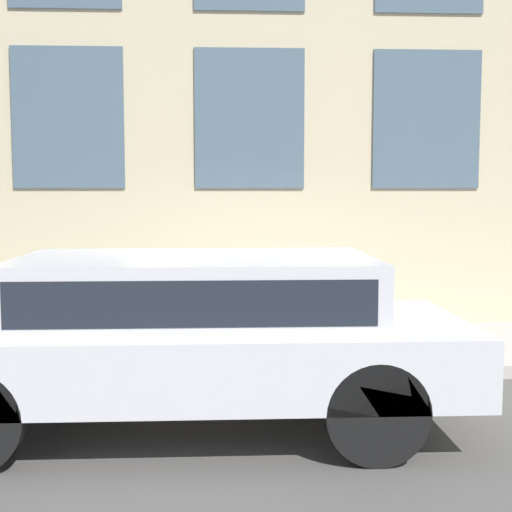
% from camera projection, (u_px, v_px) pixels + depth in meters
% --- Properties ---
extents(ground_plane, '(80.00, 80.00, 0.00)m').
position_uv_depth(ground_plane, '(260.00, 382.00, 7.91)').
color(ground_plane, '#514F4C').
extents(sidewalk, '(2.62, 60.00, 0.15)m').
position_uv_depth(sidewalk, '(254.00, 350.00, 9.20)').
color(sidewalk, '#B2ADA3').
rests_on(sidewalk, ground_plane).
extents(building_facade, '(0.33, 40.00, 8.11)m').
position_uv_depth(building_facade, '(249.00, 57.00, 10.29)').
color(building_facade, '#C6B793').
rests_on(building_facade, ground_plane).
extents(fire_hydrant, '(0.30, 0.42, 0.73)m').
position_uv_depth(fire_hydrant, '(234.00, 329.00, 8.26)').
color(fire_hydrant, gray).
rests_on(fire_hydrant, sidewalk).
extents(person, '(0.26, 0.17, 1.09)m').
position_uv_depth(person, '(277.00, 301.00, 8.54)').
color(person, '#998466').
rests_on(person, sidewalk).
extents(parked_truck_silver_near, '(2.04, 4.98, 1.55)m').
position_uv_depth(parked_truck_silver_near, '(188.00, 326.00, 6.29)').
color(parked_truck_silver_near, black).
rests_on(parked_truck_silver_near, ground_plane).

